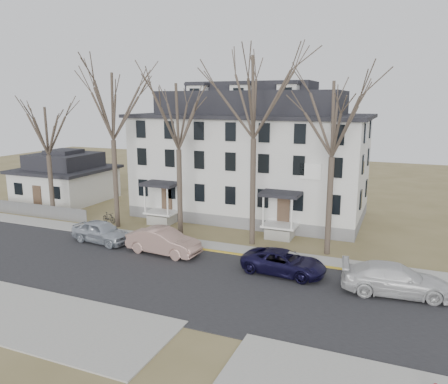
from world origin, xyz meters
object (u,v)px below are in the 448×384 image
at_px(tree_mid_right, 334,114).
at_px(tree_bungalow, 46,128).
at_px(car_white, 395,280).
at_px(bicycle_left, 159,219).
at_px(boarding_house, 251,157).
at_px(tree_mid_left, 178,112).
at_px(tree_center, 254,91).
at_px(car_navy, 284,263).
at_px(car_silver, 102,232).
at_px(bicycle_right, 109,218).
at_px(small_house, 66,179).
at_px(tree_far_left, 111,102).
at_px(car_tan, 164,242).

distance_m(tree_mid_right, tree_bungalow, 24.54).
height_order(tree_bungalow, car_white, tree_bungalow).
relative_size(tree_bungalow, bicycle_left, 7.01).
xyz_separation_m(boarding_house, tree_mid_left, (-3.00, -8.15, 4.22)).
bearing_deg(tree_center, car_white, -27.11).
bearing_deg(boarding_house, car_navy, -62.60).
distance_m(car_silver, bicycle_right, 5.40).
relative_size(small_house, tree_far_left, 0.63).
height_order(small_house, tree_mid_left, tree_mid_left).
xyz_separation_m(tree_far_left, tree_bungalow, (-7.00, 0.00, -2.22)).
relative_size(tree_mid_left, bicycle_left, 8.28).
height_order(small_house, bicycle_right, small_house).
relative_size(car_tan, car_navy, 1.03).
bearing_deg(bicycle_right, boarding_house, -42.25).
xyz_separation_m(car_silver, car_tan, (5.50, -0.33, 0.05)).
bearing_deg(tree_mid_left, tree_far_left, 180.00).
distance_m(boarding_house, tree_mid_right, 12.51).
distance_m(tree_far_left, bicycle_left, 10.54).
height_order(car_tan, bicycle_right, car_tan).
relative_size(boarding_house, bicycle_left, 13.52).
distance_m(car_tan, car_navy, 8.62).
distance_m(car_tan, car_white, 15.01).
relative_size(tree_far_left, tree_center, 0.93).
distance_m(tree_center, tree_bungalow, 19.23).
relative_size(tree_center, tree_mid_right, 1.15).
xyz_separation_m(tree_far_left, bicycle_right, (-1.29, 0.51, -9.88)).
height_order(car_tan, car_navy, car_tan).
height_order(tree_far_left, bicycle_right, tree_far_left).
height_order(tree_far_left, tree_center, tree_center).
distance_m(tree_far_left, car_silver, 10.47).
xyz_separation_m(boarding_house, bicycle_right, (-10.29, -7.64, -4.92)).
height_order(small_house, tree_mid_right, tree_mid_right).
bearing_deg(car_navy, boarding_house, 32.11).
bearing_deg(tree_mid_left, car_tan, -76.67).
height_order(small_house, tree_far_left, tree_far_left).
bearing_deg(car_tan, tree_center, -43.88).
relative_size(tree_center, tree_bungalow, 1.36).
bearing_deg(car_tan, car_silver, 91.08).
height_order(tree_mid_left, car_silver, tree_mid_left).
bearing_deg(car_white, boarding_house, 36.99).
relative_size(car_silver, bicycle_left, 3.14).
height_order(tree_mid_right, bicycle_right, tree_mid_right).
relative_size(boarding_house, car_navy, 4.05).
distance_m(tree_mid_left, bicycle_right, 11.70).
bearing_deg(tree_mid_right, car_white, -48.58).
bearing_deg(tree_far_left, tree_bungalow, 180.00).
distance_m(tree_far_left, car_white, 24.54).
relative_size(boarding_house, car_silver, 4.31).
height_order(boarding_house, tree_center, tree_center).
xyz_separation_m(boarding_house, car_white, (13.03, -13.29, -4.55)).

